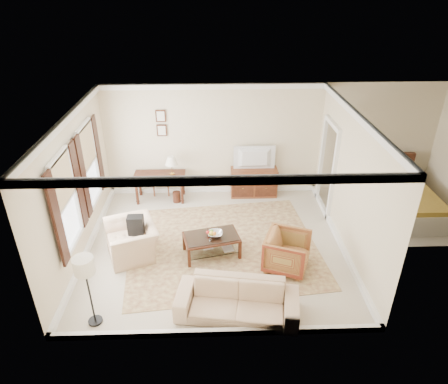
{
  "coord_description": "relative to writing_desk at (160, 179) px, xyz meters",
  "views": [
    {
      "loc": [
        -0.05,
        -7.06,
        5.17
      ],
      "look_at": [
        0.2,
        0.3,
        1.15
      ],
      "focal_mm": 32.0,
      "sensor_mm": 36.0,
      "label": 1
    }
  ],
  "objects": [
    {
      "name": "striped_armchair",
      "position": [
        2.79,
        -2.87,
        -0.17
      ],
      "size": [
        1.01,
        1.04,
        0.84
      ],
      "primitive_type": "imported",
      "rotation": [
        0.0,
        0.0,
        1.2
      ],
      "color": "maroon",
      "rests_on": "room_shell"
    },
    {
      "name": "desk_chair",
      "position": [
        -0.01,
        0.35,
        -0.07
      ],
      "size": [
        0.53,
        0.53,
        1.05
      ],
      "primitive_type": null,
      "rotation": [
        0.0,
        0.0,
        -0.21
      ],
      "color": "brown",
      "rests_on": "room_shell"
    },
    {
      "name": "window_front",
      "position": [
        -1.32,
        -2.78,
        0.95
      ],
      "size": [
        0.12,
        1.56,
        1.8
      ],
      "primitive_type": null,
      "color": "#CCB284",
      "rests_on": "room_shell"
    },
    {
      "name": "coffee_table",
      "position": [
        1.3,
        -2.39,
        -0.23
      ],
      "size": [
        1.23,
        0.88,
        0.47
      ],
      "rotation": [
        0.0,
        0.0,
        0.22
      ],
      "color": "#4E2416",
      "rests_on": "room_shell"
    },
    {
      "name": "sofa",
      "position": [
        1.73,
        -4.08,
        -0.19
      ],
      "size": [
        2.14,
        0.93,
        0.81
      ],
      "primitive_type": "imported",
      "rotation": [
        0.0,
        0.0,
        -0.16
      ],
      "color": "#CFAD8C",
      "rests_on": "room_shell"
    },
    {
      "name": "doorway",
      "position": [
        4.09,
        -0.58,
        0.48
      ],
      "size": [
        0.1,
        1.12,
        2.25
      ],
      "primitive_type": null,
      "color": "white",
      "rests_on": "room_shell"
    },
    {
      "name": "fruit_bowl",
      "position": [
        1.38,
        -2.39,
        -0.07
      ],
      "size": [
        0.42,
        0.42,
        0.1
      ],
      "primitive_type": "imported",
      "color": "silver",
      "rests_on": "coffee_table"
    },
    {
      "name": "floor_lamp",
      "position": [
        -0.68,
        -4.19,
        0.51
      ],
      "size": [
        0.33,
        0.33,
        1.35
      ],
      "color": "black",
      "rests_on": "room_shell"
    },
    {
      "name": "club_armchair",
      "position": [
        -0.34,
        -2.32,
        -0.12
      ],
      "size": [
        1.05,
        1.28,
        0.96
      ],
      "primitive_type": "imported",
      "rotation": [
        0.0,
        0.0,
        -1.21
      ],
      "color": "#CFAD8C",
      "rests_on": "room_shell"
    },
    {
      "name": "annex_bedroom",
      "position": [
        5.87,
        -0.93,
        -0.26
      ],
      "size": [
        3.0,
        2.7,
        2.9
      ],
      "color": "beige",
      "rests_on": "ground"
    },
    {
      "name": "writing_desk",
      "position": [
        0.0,
        0.0,
        0.0
      ],
      "size": [
        1.3,
        0.65,
        0.71
      ],
      "color": "#4E2416",
      "rests_on": "room_shell"
    },
    {
      "name": "room_shell",
      "position": [
        1.38,
        -2.08,
        1.87
      ],
      "size": [
        5.51,
        5.01,
        2.91
      ],
      "color": "beige",
      "rests_on": "ground"
    },
    {
      "name": "book_a",
      "position": [
        1.11,
        -2.34,
        -0.41
      ],
      "size": [
        0.28,
        0.07,
        0.38
      ],
      "primitive_type": "imported",
      "rotation": [
        0.0,
        0.0,
        0.14
      ],
      "color": "brown",
      "rests_on": "coffee_table"
    },
    {
      "name": "rug",
      "position": [
        1.54,
        -2.11,
        -0.59
      ],
      "size": [
        4.35,
        3.85,
        0.01
      ],
      "primitive_type": "cube",
      "rotation": [
        0.0,
        0.0,
        0.11
      ],
      "color": "maroon",
      "rests_on": "room_shell"
    },
    {
      "name": "backpack",
      "position": [
        -0.23,
        -2.28,
        0.13
      ],
      "size": [
        0.23,
        0.33,
        0.4
      ],
      "primitive_type": "cube",
      "rotation": [
        0.0,
        0.0,
        -1.53
      ],
      "color": "black",
      "rests_on": "club_armchair"
    },
    {
      "name": "book_b",
      "position": [
        1.53,
        -2.44,
        -0.42
      ],
      "size": [
        0.28,
        0.09,
        0.38
      ],
      "primitive_type": "imported",
      "rotation": [
        0.0,
        0.0,
        0.23
      ],
      "color": "brown",
      "rests_on": "coffee_table"
    },
    {
      "name": "window_rear",
      "position": [
        -1.32,
        -1.18,
        0.95
      ],
      "size": [
        0.12,
        1.56,
        1.8
      ],
      "primitive_type": null,
      "color": "#CCB284",
      "rests_on": "room_shell"
    },
    {
      "name": "tv",
      "position": [
        2.43,
        0.14,
        0.65
      ],
      "size": [
        1.01,
        0.58,
        0.13
      ],
      "primitive_type": "imported",
      "rotation": [
        0.0,
        0.0,
        3.14
      ],
      "color": "black",
      "rests_on": "sideboard"
    },
    {
      "name": "framed_prints",
      "position": [
        0.1,
        0.39,
        1.34
      ],
      "size": [
        0.25,
        0.04,
        0.68
      ],
      "primitive_type": null,
      "color": "#4E2416",
      "rests_on": "room_shell"
    },
    {
      "name": "desk_lamp",
      "position": [
        0.33,
        0.0,
        0.36
      ],
      "size": [
        0.32,
        0.32,
        0.5
      ],
      "primitive_type": null,
      "color": "silver",
      "rests_on": "writing_desk"
    },
    {
      "name": "sideboard",
      "position": [
        2.43,
        0.16,
        -0.23
      ],
      "size": [
        1.21,
        0.46,
        0.74
      ],
      "primitive_type": "cube",
      "color": "brown",
      "rests_on": "room_shell"
    }
  ]
}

